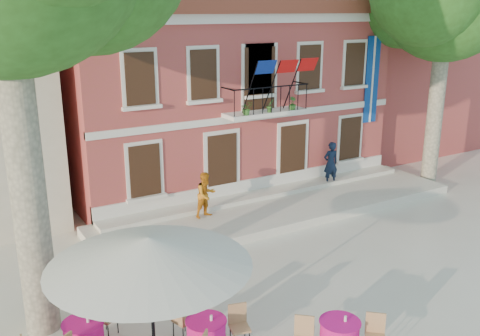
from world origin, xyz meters
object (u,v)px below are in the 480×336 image
patio_umbrella (149,252)px  pedestrian_orange (206,195)px  pedestrian_navy (331,163)px  cafe_table_0 (206,334)px  cafe_table_1 (339,336)px

patio_umbrella → pedestrian_orange: (4.48, 6.37, -1.59)m
pedestrian_navy → cafe_table_0: 11.56m
pedestrian_navy → cafe_table_0: (-9.23, -6.92, -0.76)m
patio_umbrella → cafe_table_1: patio_umbrella is taller
cafe_table_0 → pedestrian_orange: bearing=62.7°
pedestrian_navy → pedestrian_orange: size_ratio=1.12×
pedestrian_navy → cafe_table_1: 10.84m
cafe_table_0 → cafe_table_1: same height
cafe_table_0 → cafe_table_1: (2.44, -1.50, -0.01)m
cafe_table_1 → pedestrian_orange: bearing=83.9°
pedestrian_navy → cafe_table_1: (-6.79, -8.42, -0.77)m
pedestrian_navy → patio_umbrella: bearing=41.7°
pedestrian_navy → pedestrian_orange: pedestrian_navy is taller
pedestrian_navy → cafe_table_0: size_ratio=0.98×
pedestrian_orange → patio_umbrella: bearing=-136.2°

